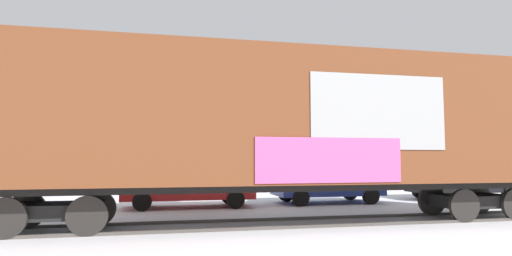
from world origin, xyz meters
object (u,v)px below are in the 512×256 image
object	(u,v)px
flagpole	(231,102)
parked_car_black	(461,178)
parked_car_blue	(325,181)
parked_car_red	(187,183)
freight_car	(286,122)

from	to	relation	value
flagpole	parked_car_black	size ratio (longest dim) A/B	1.61
parked_car_blue	parked_car_red	bearing A→B (deg)	-177.42
freight_car	flagpole	size ratio (longest dim) A/B	2.17
parked_car_red	parked_car_blue	world-z (taller)	parked_car_red
parked_car_red	freight_car	bearing A→B (deg)	-62.26
freight_car	flagpole	world-z (taller)	flagpole
flagpole	parked_car_blue	distance (m)	9.66
parked_car_blue	parked_car_black	distance (m)	6.48
flagpole	parked_car_blue	size ratio (longest dim) A/B	1.81
freight_car	parked_car_red	distance (m)	5.46
flagpole	parked_car_black	world-z (taller)	flagpole
parked_car_blue	parked_car_black	xyz separation A→B (m)	(6.48, 0.11, 0.04)
parked_car_red	flagpole	bearing A→B (deg)	70.31
freight_car	parked_car_red	xyz separation A→B (m)	(-2.38, 4.53, -1.90)
freight_car	flagpole	distance (m)	13.31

